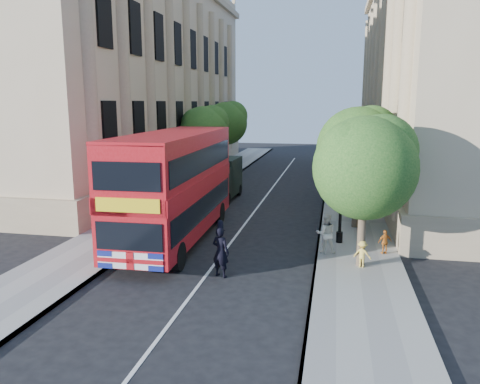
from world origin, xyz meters
The scene contains 17 objects.
ground centered at (0.00, 0.00, 0.00)m, with size 120.00×120.00×0.00m, color black.
pavement_right centered at (5.75, 10.00, 0.06)m, with size 3.50×80.00×0.12m, color gray.
pavement_left centered at (-5.75, 10.00, 0.06)m, with size 3.50×80.00×0.12m, color gray.
building_right centered at (13.80, 24.00, 9.00)m, with size 12.00×38.00×18.00m, color tan.
building_left centered at (-13.80, 24.00, 9.00)m, with size 12.00×38.00×18.00m, color tan.
tree_right_near centered at (5.84, 3.03, 4.25)m, with size 4.00×4.00×6.08m.
tree_right_mid centered at (5.84, 9.03, 4.45)m, with size 4.20×4.20×6.37m.
tree_right_far centered at (5.84, 15.03, 4.31)m, with size 4.00×4.00×6.15m.
tree_left_far centered at (-5.96, 22.03, 4.44)m, with size 4.00×4.00×6.30m.
tree_left_back centered at (-5.96, 30.03, 4.71)m, with size 4.20×4.20×6.65m.
lamp_post centered at (5.00, 6.00, 2.51)m, with size 0.32×0.32×5.16m.
double_decker_bus centered at (-2.60, 5.12, 2.79)m, with size 3.17×10.99×5.04m.
box_van centered at (-2.85, 14.91, 1.35)m, with size 2.10×4.87×2.76m.
police_constable centered at (0.58, 1.00, 0.97)m, with size 0.71×0.47×1.95m, color black.
woman_pedestrian centered at (4.40, 4.31, 0.99)m, with size 0.84×0.66×1.74m, color white.
child_a centered at (6.89, 4.70, 0.64)m, with size 0.61×0.25×1.04m, color #C66E22.
child_b centered at (5.86, 2.82, 0.65)m, with size 0.68×0.39×1.05m, color #E4C34D.
Camera 1 is at (4.65, -15.34, 6.50)m, focal length 35.00 mm.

